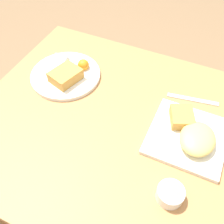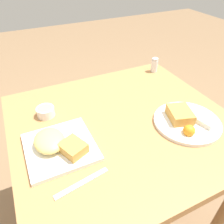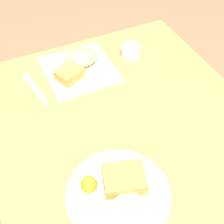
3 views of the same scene
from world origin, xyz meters
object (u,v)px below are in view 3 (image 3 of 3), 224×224
plate_square_near (78,65)px  sauce_ramekin (131,51)px  butter_knife (35,88)px  plate_oval_far (118,192)px

plate_square_near → sauce_ramekin: (-0.21, 0.00, -0.00)m
sauce_ramekin → butter_knife: sauce_ramekin is taller
plate_oval_far → sauce_ramekin: bearing=-120.5°
butter_knife → plate_oval_far: bearing=0.9°
plate_square_near → sauce_ramekin: bearing=179.5°
plate_square_near → butter_knife: (0.17, 0.03, -0.02)m
plate_oval_far → butter_knife: 0.47m
plate_square_near → plate_oval_far: (0.08, 0.49, -0.01)m
sauce_ramekin → butter_knife: bearing=4.0°
butter_knife → sauce_ramekin: bearing=84.7°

